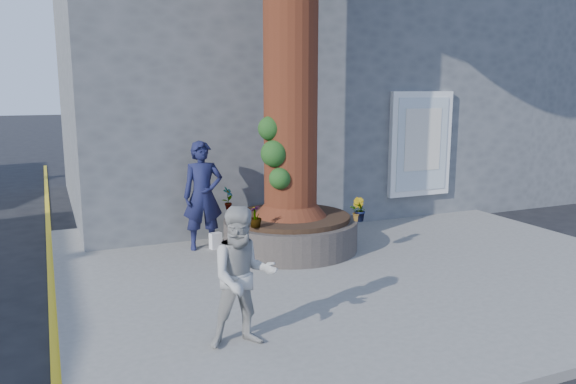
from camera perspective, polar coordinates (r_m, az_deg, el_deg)
name	(u,v)px	position (r m, az deg, el deg)	size (l,w,h in m)	color
ground	(296,302)	(7.79, 0.78, -11.07)	(120.00, 120.00, 0.00)	black
pavement	(354,263)	(9.26, 6.77, -7.20)	(9.00, 8.00, 0.12)	slate
yellow_line	(53,310)	(8.13, -22.80, -10.98)	(0.10, 30.00, 0.01)	yellow
stone_shop	(270,77)	(14.85, -1.82, 11.64)	(10.30, 8.30, 6.30)	#525557
neighbour_shop	(505,84)	(19.29, 21.22, 10.22)	(6.00, 8.00, 6.00)	#525557
planter	(290,232)	(9.71, 0.25, -4.12)	(2.30, 2.30, 0.60)	black
man	(203,196)	(9.70, -8.64, -0.36)	(0.68, 0.45, 1.87)	#15193C
woman	(243,277)	(6.05, -4.59, -8.62)	(0.75, 0.58, 1.54)	#A2A09B
shopping_bag	(216,241)	(9.84, -7.37, -4.93)	(0.20, 0.12, 0.28)	white
plant_a	(228,198)	(10.09, -6.12, -0.63)	(0.22, 0.15, 0.41)	gray
plant_b	(359,209)	(9.24, 7.22, -1.77)	(0.21, 0.21, 0.39)	gray
plant_c	(255,216)	(8.78, -3.34, -2.49)	(0.20, 0.20, 0.35)	gray
plant_d	(359,212)	(9.25, 7.21, -2.01)	(0.28, 0.25, 0.31)	gray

